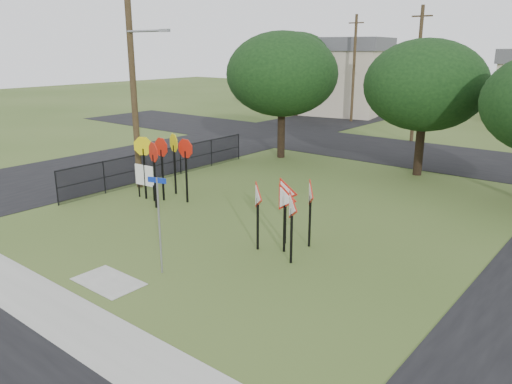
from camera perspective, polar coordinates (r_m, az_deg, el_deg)
ground at (r=16.17m, az=-9.51°, el=-7.16°), size 140.00×140.00×0.00m
sidewalk at (r=14.05m, az=-22.64°, el=-12.00°), size 30.00×1.60×0.02m
planting_strip at (r=13.63m, az=-27.15°, el=-13.51°), size 30.00×0.80×0.02m
street_left at (r=31.14m, az=-10.56°, el=4.21°), size 8.00×50.00×0.02m
street_far at (r=32.40m, az=17.90°, el=4.16°), size 60.00×8.00×0.02m
curb_pad at (r=14.85m, az=-16.52°, el=-9.81°), size 2.00×1.20×0.02m
street_name_sign at (r=14.45m, az=-11.01°, el=-3.06°), size 0.58×0.18×2.88m
stop_sign_cluster at (r=21.36m, az=-10.50°, el=4.23°), size 2.56×2.18×2.75m
yield_sign_cluster at (r=15.77m, az=3.45°, el=-0.98°), size 2.28×2.17×2.31m
info_board at (r=21.97m, az=-12.51°, el=1.72°), size 1.20×0.15×1.50m
utility_pole_main at (r=23.34m, az=-13.85°, el=12.97°), size 3.55×0.33×10.00m
far_pole_a at (r=36.26m, az=17.93°, el=12.72°), size 1.40×0.24×9.00m
far_pole_c at (r=45.07m, az=11.12°, el=13.73°), size 1.40×0.24×9.00m
fence_run at (r=25.33m, az=-10.55°, el=3.25°), size 0.05×11.55×1.50m
house_left at (r=50.55m, az=9.17°, el=12.99°), size 10.58×8.88×7.20m
tree_near_left at (r=29.36m, az=2.99°, el=13.30°), size 6.40×6.40×7.27m
tree_near_mid at (r=26.44m, az=18.77°, el=11.47°), size 6.00×6.00×6.80m
tree_far_left at (r=48.17m, az=4.66°, el=14.80°), size 6.80×6.80×7.73m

